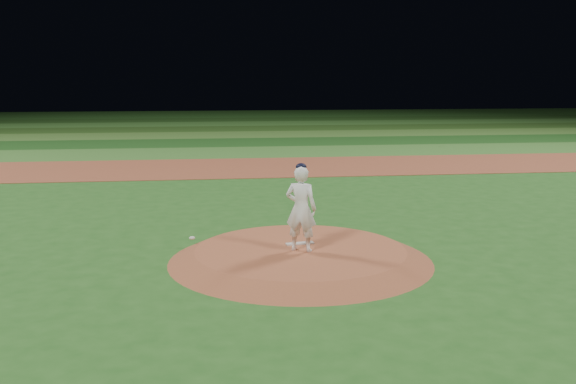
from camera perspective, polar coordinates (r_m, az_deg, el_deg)
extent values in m
plane|color=#21531A|center=(13.50, 1.11, -6.10)|extent=(120.00, 120.00, 0.00)
cube|color=brown|center=(27.14, -3.29, 2.21)|extent=(70.00, 6.00, 0.02)
cube|color=#326725|center=(32.59, -4.00, 3.54)|extent=(70.00, 5.00, 0.02)
cube|color=#174115|center=(37.55, -4.47, 4.42)|extent=(70.00, 5.00, 0.02)
cube|color=#376524|center=(42.52, -4.83, 5.10)|extent=(70.00, 5.00, 0.02)
cube|color=#204415|center=(47.50, -5.12, 5.63)|extent=(70.00, 5.00, 0.02)
cube|color=#2F6324|center=(52.48, -5.35, 6.06)|extent=(70.00, 5.00, 0.02)
cube|color=#1C4315|center=(57.47, -5.54, 6.42)|extent=(70.00, 5.00, 0.02)
cone|color=brown|center=(13.46, 1.11, -5.59)|extent=(5.50, 5.50, 0.25)
cube|color=beige|center=(13.81, 1.06, -4.58)|extent=(0.62, 0.25, 0.03)
ellipsoid|color=silver|center=(14.33, -8.53, -4.06)|extent=(0.13, 0.13, 0.07)
imported|color=white|center=(13.10, 1.17, -1.50)|extent=(0.76, 0.65, 1.77)
ellipsoid|color=black|center=(12.95, 1.18, 2.25)|extent=(0.22, 0.22, 0.15)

